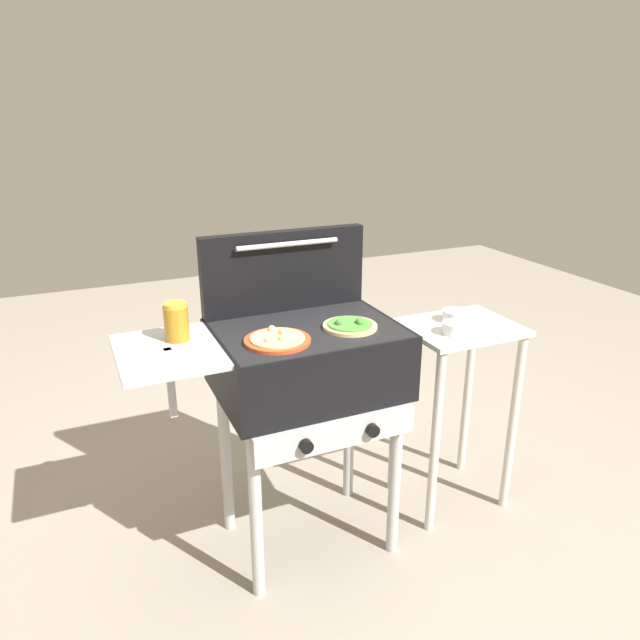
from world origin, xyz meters
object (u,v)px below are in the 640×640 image
at_px(sauce_jar, 176,322).
at_px(prep_table, 456,379).
at_px(grill, 304,366).
at_px(pizza_veggie, 350,325).
at_px(topping_bowl_near, 455,329).
at_px(pizza_cheese, 278,339).
at_px(topping_bowl_far, 455,316).

bearing_deg(sauce_jar, prep_table, -3.45).
bearing_deg(sauce_jar, grill, -9.52).
relative_size(pizza_veggie, topping_bowl_near, 1.85).
distance_m(grill, pizza_cheese, 0.21).
bearing_deg(sauce_jar, topping_bowl_far, -0.95).
xyz_separation_m(pizza_cheese, prep_table, (0.80, 0.09, -0.34)).
bearing_deg(prep_table, pizza_veggie, -172.84).
height_order(pizza_cheese, sauce_jar, sauce_jar).
relative_size(sauce_jar, prep_table, 0.16).
relative_size(grill, sauce_jar, 7.48).
bearing_deg(topping_bowl_near, grill, 173.83).
relative_size(pizza_cheese, topping_bowl_far, 2.04).
distance_m(prep_table, topping_bowl_near, 0.28).
distance_m(pizza_veggie, pizza_cheese, 0.28).
height_order(prep_table, topping_bowl_near, topping_bowl_near).
xyz_separation_m(grill, topping_bowl_near, (0.60, -0.06, 0.07)).
bearing_deg(pizza_cheese, pizza_veggie, 4.34).
bearing_deg(pizza_veggie, sauce_jar, 166.95).
distance_m(sauce_jar, prep_table, 1.16).
bearing_deg(topping_bowl_far, sauce_jar, 179.05).
xyz_separation_m(topping_bowl_near, topping_bowl_far, (0.09, 0.12, 0.00)).
height_order(grill, topping_bowl_far, grill).
height_order(pizza_veggie, pizza_cheese, pizza_cheese).
bearing_deg(prep_table, pizza_cheese, -173.80).
xyz_separation_m(pizza_veggie, prep_table, (0.52, 0.07, -0.34)).
distance_m(pizza_cheese, sauce_jar, 0.34).
height_order(grill, prep_table, grill).
bearing_deg(grill, topping_bowl_near, -6.17).
distance_m(pizza_veggie, topping_bowl_far, 0.55).
bearing_deg(grill, pizza_veggie, -22.37).
xyz_separation_m(pizza_cheese, topping_bowl_far, (0.81, 0.13, -0.08)).
height_order(pizza_veggie, prep_table, pizza_veggie).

